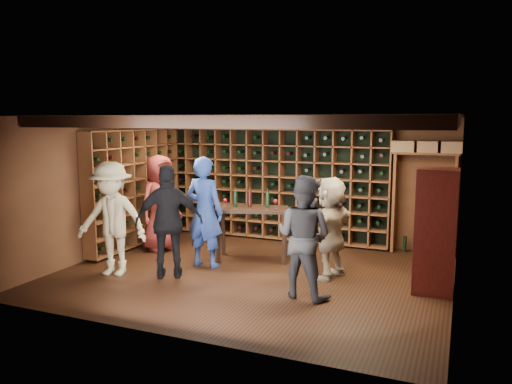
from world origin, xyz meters
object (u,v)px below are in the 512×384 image
at_px(guest_khaki, 112,219).
at_px(man_blue_shirt, 205,212).
at_px(display_cabinet, 435,234).
at_px(man_grey_suit, 304,237).
at_px(guest_beige, 330,227).
at_px(guest_red_floral, 160,203).
at_px(guest_woman_black, 169,222).
at_px(tasting_table, 252,214).

bearing_deg(guest_khaki, man_blue_shirt, 30.72).
height_order(display_cabinet, man_grey_suit, display_cabinet).
distance_m(man_grey_suit, guest_beige, 1.00).
xyz_separation_m(man_grey_suit, guest_beige, (0.12, 0.99, -0.06)).
xyz_separation_m(display_cabinet, guest_red_floral, (-4.89, 0.50, 0.05)).
relative_size(man_grey_suit, guest_beige, 1.07).
relative_size(guest_woman_black, guest_khaki, 0.98).
relative_size(man_blue_shirt, guest_khaki, 1.03).
relative_size(display_cabinet, man_grey_suit, 1.03).
bearing_deg(guest_woman_black, display_cabinet, 162.46).
distance_m(guest_red_floral, guest_khaki, 1.57).
relative_size(guest_red_floral, guest_woman_black, 1.02).
bearing_deg(guest_woman_black, man_grey_suit, 149.64).
height_order(man_grey_suit, guest_beige, man_grey_suit).
height_order(guest_beige, tasting_table, guest_beige).
distance_m(man_grey_suit, guest_khaki, 3.10).
distance_m(guest_woman_black, guest_khaki, 0.94).
height_order(man_grey_suit, tasting_table, man_grey_suit).
xyz_separation_m(guest_red_floral, guest_khaki, (0.14, -1.56, -0.00)).
bearing_deg(guest_woman_black, guest_khaki, -15.96).
xyz_separation_m(man_blue_shirt, guest_khaki, (-1.13, -0.97, -0.02)).
height_order(display_cabinet, guest_khaki, guest_khaki).
height_order(guest_red_floral, guest_khaki, guest_red_floral).
distance_m(man_blue_shirt, guest_khaki, 1.49).
distance_m(guest_woman_black, tasting_table, 1.62).
relative_size(display_cabinet, guest_woman_black, 0.99).
bearing_deg(guest_red_floral, guest_khaki, -159.19).
bearing_deg(man_blue_shirt, man_grey_suit, 162.48).
height_order(guest_woman_black, guest_beige, guest_woman_black).
height_order(display_cabinet, guest_red_floral, guest_red_floral).
bearing_deg(guest_red_floral, tasting_table, -72.38).
height_order(man_blue_shirt, guest_woman_black, man_blue_shirt).
xyz_separation_m(man_blue_shirt, guest_red_floral, (-1.27, 0.60, -0.02)).
distance_m(guest_red_floral, guest_beige, 3.38).
bearing_deg(display_cabinet, guest_red_floral, 174.19).
xyz_separation_m(guest_red_floral, tasting_table, (1.85, 0.06, -0.09)).
relative_size(display_cabinet, man_blue_shirt, 0.95).
height_order(man_blue_shirt, guest_khaki, man_blue_shirt).
relative_size(man_grey_suit, tasting_table, 1.26).
bearing_deg(man_grey_suit, tasting_table, -34.03).
bearing_deg(man_blue_shirt, guest_woman_black, 77.07).
height_order(display_cabinet, guest_beige, display_cabinet).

